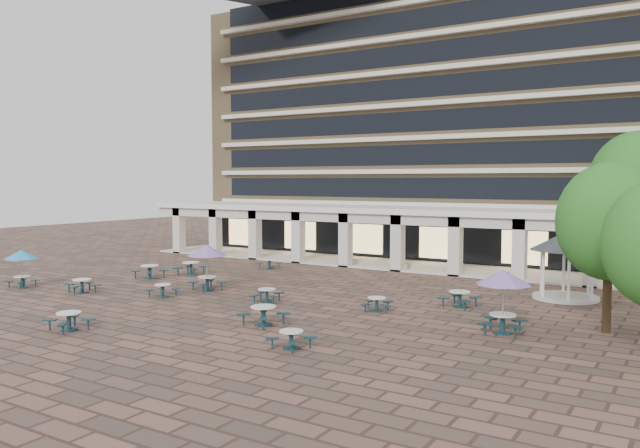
# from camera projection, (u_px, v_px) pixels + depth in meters

# --- Properties ---
(ground) EXTENTS (120.00, 120.00, 0.00)m
(ground) POSITION_uv_depth(u_px,v_px,m) (269.00, 295.00, 34.64)
(ground) COLOR brown
(ground) RESTS_ON ground
(apartment_building) EXTENTS (40.00, 15.50, 25.20)m
(apartment_building) POSITION_uv_depth(u_px,v_px,m) (439.00, 110.00, 55.34)
(apartment_building) COLOR #8D7650
(apartment_building) RESTS_ON ground
(retail_arcade) EXTENTS (42.00, 6.60, 4.40)m
(retail_arcade) POSITION_uv_depth(u_px,v_px,m) (386.00, 225.00, 46.97)
(retail_arcade) COLOR white
(retail_arcade) RESTS_ON ground
(picnic_table_0) EXTENTS (1.58, 1.58, 0.69)m
(picnic_table_0) POSITION_uv_depth(u_px,v_px,m) (163.00, 289.00, 34.24)
(picnic_table_0) COLOR #123338
(picnic_table_0) RESTS_ON ground
(picnic_table_1) EXTENTS (1.90, 1.90, 0.77)m
(picnic_table_1) POSITION_uv_depth(u_px,v_px,m) (69.00, 319.00, 26.56)
(picnic_table_1) COLOR #123338
(picnic_table_1) RESTS_ON ground
(picnic_table_2) EXTENTS (2.10, 2.10, 0.85)m
(picnic_table_2) POSITION_uv_depth(u_px,v_px,m) (263.00, 314.00, 27.47)
(picnic_table_2) COLOR #123338
(picnic_table_2) RESTS_ON ground
(picnic_table_3) EXTENTS (1.71, 1.71, 0.70)m
(picnic_table_3) POSITION_uv_depth(u_px,v_px,m) (291.00, 338.00, 23.64)
(picnic_table_3) COLOR #123338
(picnic_table_3) RESTS_ON ground
(picnic_table_4) EXTENTS (1.94, 1.94, 2.24)m
(picnic_table_4) POSITION_uv_depth(u_px,v_px,m) (21.00, 256.00, 37.02)
(picnic_table_4) COLOR #123338
(picnic_table_4) RESTS_ON ground
(picnic_table_5) EXTENTS (2.11, 2.11, 0.78)m
(picnic_table_5) POSITION_uv_depth(u_px,v_px,m) (82.00, 285.00, 35.44)
(picnic_table_5) COLOR #123338
(picnic_table_5) RESTS_ON ground
(picnic_table_6) EXTENTS (2.27, 2.27, 2.63)m
(picnic_table_6) POSITION_uv_depth(u_px,v_px,m) (207.00, 252.00, 36.05)
(picnic_table_6) COLOR #123338
(picnic_table_6) RESTS_ON ground
(picnic_table_7) EXTENTS (1.81, 1.81, 0.68)m
(picnic_table_7) POSITION_uv_depth(u_px,v_px,m) (377.00, 303.00, 30.45)
(picnic_table_7) COLOR #123338
(picnic_table_7) RESTS_ON ground
(picnic_table_8) EXTENTS (1.98, 1.98, 0.87)m
(picnic_table_8) POSITION_uv_depth(u_px,v_px,m) (150.00, 271.00, 40.59)
(picnic_table_8) COLOR #123338
(picnic_table_8) RESTS_ON ground
(picnic_table_9) EXTENTS (1.70, 1.70, 0.68)m
(picnic_table_9) POSITION_uv_depth(u_px,v_px,m) (269.00, 263.00, 45.20)
(picnic_table_9) COLOR #123338
(picnic_table_9) RESTS_ON ground
(picnic_table_10) EXTENTS (1.88, 1.88, 0.70)m
(picnic_table_10) POSITION_uv_depth(u_px,v_px,m) (267.00, 294.00, 32.70)
(picnic_table_10) COLOR #123338
(picnic_table_10) RESTS_ON ground
(picnic_table_11) EXTENTS (2.31, 2.31, 2.67)m
(picnic_table_11) POSITION_uv_depth(u_px,v_px,m) (503.00, 280.00, 25.84)
(picnic_table_11) COLOR #123338
(picnic_table_11) RESTS_ON ground
(picnic_table_12) EXTENTS (2.19, 2.19, 0.86)m
(picnic_table_12) POSITION_uv_depth(u_px,v_px,m) (191.00, 267.00, 42.24)
(picnic_table_12) COLOR #123338
(picnic_table_12) RESTS_ON ground
(picnic_table_13) EXTENTS (2.00, 2.00, 0.82)m
(picnic_table_13) POSITION_uv_depth(u_px,v_px,m) (460.00, 298.00, 31.39)
(picnic_table_13) COLOR #123338
(picnic_table_13) RESTS_ON ground
(gazebo) EXTENTS (3.87, 3.87, 3.60)m
(gazebo) POSITION_uv_depth(u_px,v_px,m) (567.00, 249.00, 33.43)
(gazebo) COLOR beige
(gazebo) RESTS_ON ground
(tree_east_a) EXTENTS (4.29, 4.29, 7.15)m
(tree_east_a) POSITION_uv_depth(u_px,v_px,m) (610.00, 222.00, 25.85)
(tree_east_a) COLOR #392A17
(tree_east_a) RESTS_ON ground
(tree_east_c) EXTENTS (5.61, 5.61, 9.34)m
(tree_east_c) POSITION_uv_depth(u_px,v_px,m) (637.00, 185.00, 37.07)
(tree_east_c) COLOR #392A17
(tree_east_c) RESTS_ON ground
(planter_left) EXTENTS (1.50, 0.75, 1.33)m
(planter_left) POSITION_uv_depth(u_px,v_px,m) (346.00, 258.00, 46.78)
(planter_left) COLOR #969691
(planter_left) RESTS_ON ground
(planter_right) EXTENTS (1.50, 0.71, 1.19)m
(planter_right) POSITION_uv_depth(u_px,v_px,m) (399.00, 264.00, 44.49)
(planter_right) COLOR #969691
(planter_right) RESTS_ON ground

